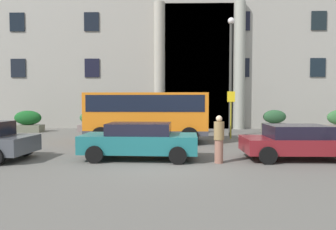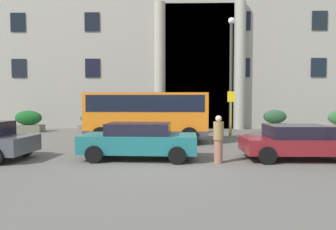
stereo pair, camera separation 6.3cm
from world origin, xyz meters
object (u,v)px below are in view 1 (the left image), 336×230
(hedge_planter_west, at_px, (94,121))
(parked_hatchback_near, at_px, (297,142))
(hedge_planter_east, at_px, (28,122))
(pedestrian_woman_dark_dress, at_px, (219,139))
(hedge_planter_entrance_right, at_px, (274,122))
(motorcycle_far_end, at_px, (321,140))
(bus_stop_sign, at_px, (231,110))
(lamppost_plaza_centre, at_px, (231,67))
(parked_coupe_end, at_px, (139,140))
(orange_minibus, at_px, (147,113))
(hedge_planter_entrance_left, at_px, (189,123))

(hedge_planter_west, distance_m, parked_hatchback_near, 14.32)
(hedge_planter_east, xyz_separation_m, pedestrian_woman_dark_dress, (11.75, -10.10, 0.12))
(hedge_planter_entrance_right, height_order, motorcycle_far_end, hedge_planter_entrance_right)
(bus_stop_sign, height_order, lamppost_plaza_centre, lamppost_plaza_centre)
(hedge_planter_east, distance_m, lamppost_plaza_centre, 14.26)
(hedge_planter_west, distance_m, parked_coupe_end, 10.92)
(orange_minibus, xyz_separation_m, bus_stop_sign, (4.69, 1.49, 0.11))
(parked_hatchback_near, relative_size, lamppost_plaza_centre, 0.55)
(parked_coupe_end, bearing_deg, motorcycle_far_end, 18.20)
(hedge_planter_east, bearing_deg, hedge_planter_west, 7.20)
(parked_hatchback_near, relative_size, motorcycle_far_end, 1.94)
(parked_coupe_end, bearing_deg, hedge_planter_entrance_left, 78.30)
(hedge_planter_east, bearing_deg, bus_stop_sign, -13.93)
(hedge_planter_entrance_right, height_order, hedge_planter_entrance_left, hedge_planter_entrance_right)
(hedge_planter_east, bearing_deg, orange_minibus, -28.84)
(orange_minibus, xyz_separation_m, hedge_planter_east, (-8.77, 4.83, -0.84))
(hedge_planter_west, relative_size, parked_coupe_end, 0.48)
(bus_stop_sign, distance_m, hedge_planter_west, 9.85)
(motorcycle_far_end, relative_size, lamppost_plaza_centre, 0.28)
(hedge_planter_west, bearing_deg, motorcycle_far_end, -32.44)
(bus_stop_sign, relative_size, motorcycle_far_end, 1.34)
(hedge_planter_entrance_right, bearing_deg, hedge_planter_west, 176.58)
(orange_minibus, height_order, hedge_planter_entrance_left, orange_minibus)
(hedge_planter_entrance_right, xyz_separation_m, hedge_planter_entrance_left, (-5.79, 0.00, -0.07))
(parked_coupe_end, bearing_deg, parked_hatchback_near, 2.86)
(hedge_planter_east, distance_m, pedestrian_woman_dark_dress, 15.50)
(hedge_planter_entrance_right, bearing_deg, orange_minibus, -150.63)
(hedge_planter_entrance_left, bearing_deg, bus_stop_sign, -54.77)
(motorcycle_far_end, bearing_deg, hedge_planter_entrance_right, 93.13)
(hedge_planter_entrance_right, relative_size, motorcycle_far_end, 0.79)
(bus_stop_sign, relative_size, hedge_planter_west, 1.29)
(orange_minibus, distance_m, hedge_planter_entrance_left, 5.33)
(bus_stop_sign, distance_m, hedge_planter_entrance_left, 3.99)
(parked_coupe_end, bearing_deg, pedestrian_woman_dark_dress, -10.49)
(bus_stop_sign, height_order, motorcycle_far_end, bus_stop_sign)
(motorcycle_far_end, xyz_separation_m, pedestrian_woman_dark_dress, (-4.98, -2.87, 0.39))
(hedge_planter_east, xyz_separation_m, parked_coupe_end, (8.87, -9.43, -0.01))
(bus_stop_sign, distance_m, parked_coupe_end, 7.68)
(pedestrian_woman_dark_dress, bearing_deg, hedge_planter_entrance_left, -139.69)
(bus_stop_sign, height_order, parked_hatchback_near, bus_stop_sign)
(orange_minibus, bearing_deg, motorcycle_far_end, -15.94)
(parked_coupe_end, relative_size, pedestrian_woman_dark_dress, 2.60)
(bus_stop_sign, height_order, hedge_planter_entrance_right, bus_stop_sign)
(hedge_planter_entrance_right, distance_m, pedestrian_woman_dark_dress, 11.23)
(hedge_planter_entrance_right, distance_m, lamppost_plaza_centre, 5.23)
(hedge_planter_east, height_order, parked_coupe_end, hedge_planter_east)
(hedge_planter_west, height_order, hedge_planter_entrance_left, hedge_planter_west)
(hedge_planter_entrance_right, xyz_separation_m, hedge_planter_east, (-17.02, 0.19, -0.03))
(orange_minibus, xyz_separation_m, parked_hatchback_near, (5.98, -4.57, -0.89))
(bus_stop_sign, relative_size, hedge_planter_east, 1.39)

